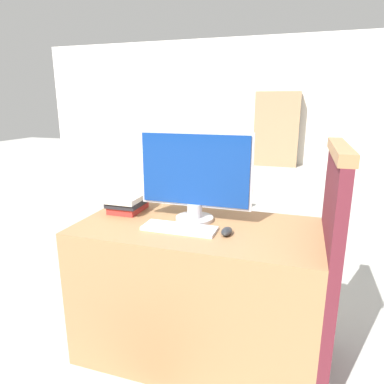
% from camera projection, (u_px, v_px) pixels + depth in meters
% --- Properties ---
extents(wall_back, '(12.00, 0.06, 2.80)m').
position_uv_depth(wall_back, '(282.00, 102.00, 7.63)').
color(wall_back, silver).
rests_on(wall_back, ground_plane).
extents(desk, '(1.27, 0.67, 0.77)m').
position_uv_depth(desk, '(197.00, 290.00, 1.92)').
color(desk, '#9E7047').
rests_on(desk, ground_plane).
extents(carrel_divider, '(0.07, 0.64, 1.23)m').
position_uv_depth(carrel_divider, '(327.00, 270.00, 1.65)').
color(carrel_divider, '#5B1E28').
rests_on(carrel_divider, ground_plane).
extents(monitor, '(0.62, 0.21, 0.49)m').
position_uv_depth(monitor, '(195.00, 176.00, 1.83)').
color(monitor, '#B7B7BC').
rests_on(monitor, desk).
extents(keyboard, '(0.38, 0.14, 0.02)m').
position_uv_depth(keyboard, '(179.00, 228.00, 1.75)').
color(keyboard, white).
rests_on(keyboard, desk).
extents(mouse, '(0.05, 0.10, 0.03)m').
position_uv_depth(mouse, '(227.00, 231.00, 1.68)').
color(mouse, '#262626').
rests_on(mouse, desk).
extents(book_stack, '(0.19, 0.24, 0.10)m').
position_uv_depth(book_stack, '(128.00, 203.00, 2.04)').
color(book_stack, '#B72D28').
rests_on(book_stack, desk).
extents(far_chair, '(0.44, 0.44, 0.92)m').
position_uv_depth(far_chair, '(198.00, 182.00, 3.96)').
color(far_chair, brown).
rests_on(far_chair, ground_plane).
extents(bookshelf_far, '(0.96, 0.32, 1.62)m').
position_uv_depth(bookshelf_far, '(276.00, 129.00, 7.58)').
color(bookshelf_far, '#9E7A56').
rests_on(bookshelf_far, ground_plane).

